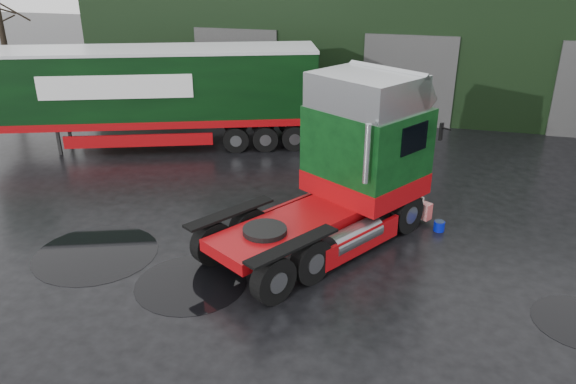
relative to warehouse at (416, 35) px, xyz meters
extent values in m
plane|color=black|center=(-2.00, -20.00, -3.16)|extent=(100.00, 100.00, 0.00)
cube|color=black|center=(0.00, 0.00, -0.16)|extent=(32.00, 12.00, 6.00)
cylinder|color=#07119F|center=(1.60, -16.29, -3.01)|extent=(0.35, 0.35, 0.29)
cylinder|color=black|center=(-4.20, -20.62, -3.15)|extent=(2.71, 2.71, 0.01)
cylinder|color=black|center=(-7.23, -19.90, -3.15)|extent=(3.25, 3.25, 0.01)
camera|label=1|loc=(0.92, -31.22, 4.37)|focal=35.00mm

